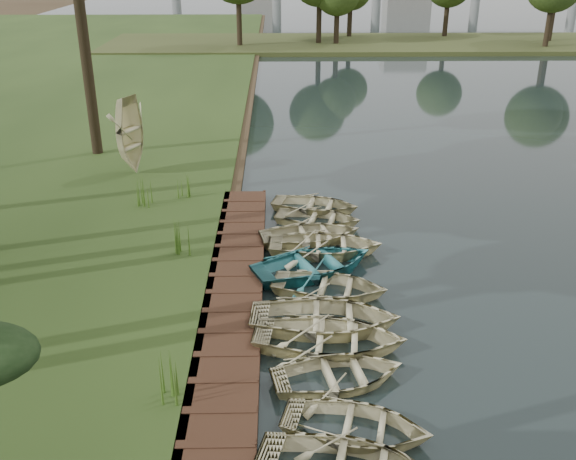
{
  "coord_description": "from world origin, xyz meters",
  "views": [
    {
      "loc": [
        -0.39,
        -15.66,
        9.1
      ],
      "look_at": [
        -0.06,
        1.15,
        1.65
      ],
      "focal_mm": 40.0,
      "sensor_mm": 36.0,
      "label": 1
    }
  ],
  "objects_px": {
    "rowboat_1": "(357,424)",
    "rowboat_2": "(339,372)",
    "boardwalk": "(234,296)",
    "stored_rowboat": "(134,165)"
  },
  "relations": [
    {
      "from": "rowboat_1",
      "to": "rowboat_2",
      "type": "xyz_separation_m",
      "value": [
        -0.2,
        1.72,
        0.0
      ]
    },
    {
      "from": "boardwalk",
      "to": "rowboat_2",
      "type": "bearing_deg",
      "value": -55.94
    },
    {
      "from": "boardwalk",
      "to": "stored_rowboat",
      "type": "height_order",
      "value": "stored_rowboat"
    },
    {
      "from": "boardwalk",
      "to": "rowboat_1",
      "type": "bearing_deg",
      "value": -63.3
    },
    {
      "from": "rowboat_1",
      "to": "stored_rowboat",
      "type": "height_order",
      "value": "stored_rowboat"
    },
    {
      "from": "boardwalk",
      "to": "rowboat_2",
      "type": "relative_size",
      "value": 5.25
    },
    {
      "from": "rowboat_2",
      "to": "stored_rowboat",
      "type": "xyz_separation_m",
      "value": [
        -7.37,
        14.13,
        0.27
      ]
    },
    {
      "from": "rowboat_2",
      "to": "boardwalk",
      "type": "bearing_deg",
      "value": 23.21
    },
    {
      "from": "rowboat_1",
      "to": "stored_rowboat",
      "type": "distance_m",
      "value": 17.56
    },
    {
      "from": "rowboat_2",
      "to": "stored_rowboat",
      "type": "distance_m",
      "value": 15.94
    }
  ]
}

